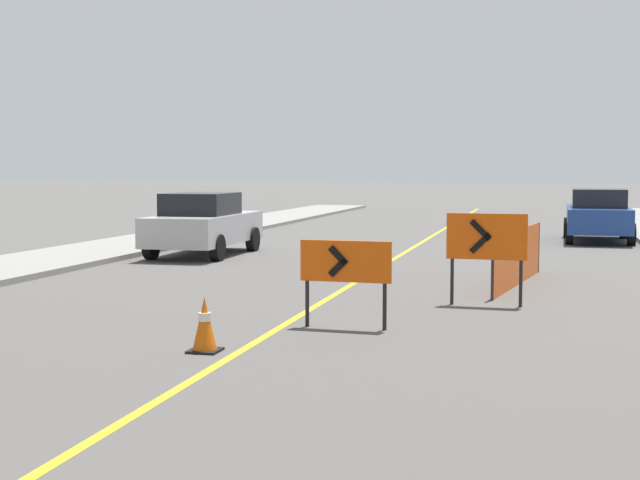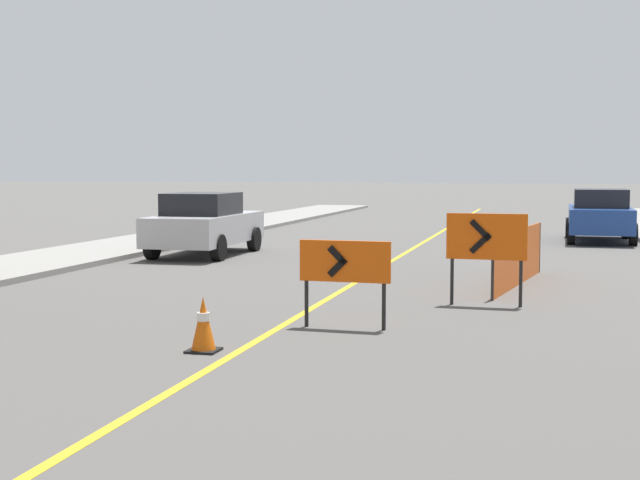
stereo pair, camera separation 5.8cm
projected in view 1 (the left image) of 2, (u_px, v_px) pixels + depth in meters
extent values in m
cube|color=gold|center=(372.00, 272.00, 18.85)|extent=(0.12, 61.95, 0.01)
cube|color=gray|center=(47.00, 261.00, 20.72)|extent=(2.87, 61.95, 0.13)
cube|color=black|center=(205.00, 350.00, 10.70)|extent=(0.37, 0.37, 0.03)
cone|color=orange|center=(205.00, 323.00, 10.67)|extent=(0.30, 0.30, 0.64)
cylinder|color=white|center=(205.00, 317.00, 10.67)|extent=(0.15, 0.15, 0.10)
cube|color=#EF560C|center=(346.00, 261.00, 12.20)|extent=(1.29, 0.12, 0.57)
cube|color=black|center=(338.00, 256.00, 12.18)|extent=(0.29, 0.03, 0.29)
cube|color=black|center=(338.00, 267.00, 12.19)|extent=(0.29, 0.03, 0.29)
cylinder|color=black|center=(307.00, 304.00, 12.38)|extent=(0.06, 0.06, 0.64)
cylinder|color=black|center=(385.00, 307.00, 12.12)|extent=(0.06, 0.06, 0.64)
cube|color=#EF560C|center=(487.00, 237.00, 14.21)|extent=(1.28, 0.10, 0.74)
cube|color=black|center=(481.00, 230.00, 14.19)|extent=(0.35, 0.03, 0.35)
cube|color=black|center=(480.00, 243.00, 14.21)|extent=(0.35, 0.03, 0.35)
cylinder|color=black|center=(452.00, 282.00, 14.41)|extent=(0.06, 0.06, 0.75)
cylinder|color=black|center=(521.00, 284.00, 14.14)|extent=(0.06, 0.06, 0.75)
cube|color=#EF560C|center=(518.00, 257.00, 16.84)|extent=(0.74, 4.37, 1.06)
cylinder|color=#262626|center=(493.00, 269.00, 14.82)|extent=(0.05, 0.05, 1.06)
cylinder|color=#262626|center=(538.00, 247.00, 18.86)|extent=(0.05, 0.05, 1.06)
cube|color=#B7B7BC|center=(204.00, 228.00, 22.63)|extent=(1.87, 4.33, 0.72)
cube|color=black|center=(201.00, 204.00, 22.37)|extent=(1.56, 1.96, 0.55)
cylinder|color=black|center=(193.00, 238.00, 24.16)|extent=(0.23, 0.64, 0.64)
cylinder|color=black|center=(253.00, 239.00, 23.74)|extent=(0.23, 0.64, 0.64)
cylinder|color=black|center=(151.00, 246.00, 21.58)|extent=(0.23, 0.64, 0.64)
cylinder|color=black|center=(217.00, 248.00, 21.17)|extent=(0.23, 0.64, 0.64)
cube|color=navy|center=(598.00, 219.00, 26.91)|extent=(1.88, 4.33, 0.72)
cube|color=black|center=(599.00, 198.00, 26.65)|extent=(1.56, 1.96, 0.55)
cylinder|color=black|center=(567.00, 228.00, 28.43)|extent=(0.23, 0.64, 0.64)
cylinder|color=black|center=(623.00, 228.00, 28.02)|extent=(0.23, 0.64, 0.64)
cylinder|color=black|center=(569.00, 233.00, 25.85)|extent=(0.23, 0.64, 0.64)
cylinder|color=black|center=(631.00, 234.00, 25.44)|extent=(0.23, 0.64, 0.64)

